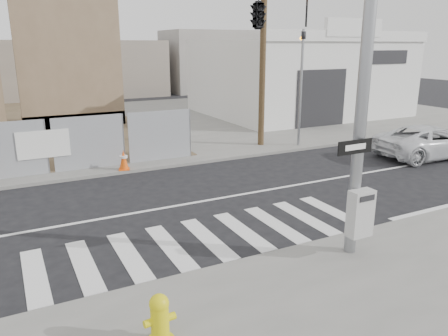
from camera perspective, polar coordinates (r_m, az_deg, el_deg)
name	(u,v)px	position (r m, az deg, el deg)	size (l,w,h in m)	color
ground	(172,207)	(13.17, -6.76, -5.03)	(100.00, 100.00, 0.00)	black
sidewalk_far	(86,128)	(26.32, -17.61, 5.04)	(50.00, 20.00, 0.12)	slate
signal_pole	(287,40)	(11.65, 8.28, 16.24)	(0.96, 5.87, 7.00)	gray
far_signal_pole	(302,72)	(20.29, 10.10, 12.27)	(0.16, 0.20, 5.60)	gray
concrete_wall_right	(71,69)	(25.95, -19.37, 12.14)	(5.50, 1.30, 8.00)	brown
auto_shop	(298,77)	(30.62, 9.59, 11.66)	(12.00, 10.20, 5.95)	silver
utility_pole_right	(263,32)	(20.16, 5.16, 17.32)	(1.60, 0.28, 10.00)	brown
fire_hydrant	(160,319)	(7.29, -8.39, -18.92)	(0.52, 0.49, 0.85)	#D2C60B
suv	(431,141)	(20.61, 25.41, 3.16)	(2.27, 4.92, 1.37)	silver
traffic_cone_d	(124,160)	(16.79, -12.97, 1.04)	(0.48, 0.48, 0.77)	#E7500C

